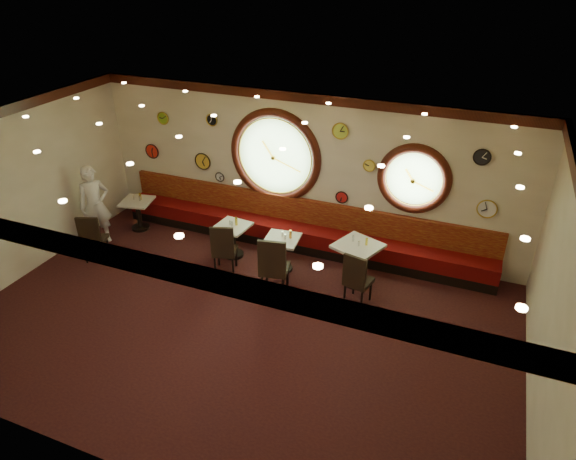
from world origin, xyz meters
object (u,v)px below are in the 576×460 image
object	(u,v)px
condiment_b_bottle	(236,221)
condiment_d_pepper	(359,244)
chair_a	(92,235)
chair_c	(273,263)
table_c	(282,250)
condiment_d_salt	(353,238)
condiment_b_salt	(230,223)
chair_d	(357,276)
condiment_c_pepper	(285,237)
condiment_d_bottle	(367,242)
table_a	(138,211)
condiment_c_salt	(282,234)
table_b	(233,237)
condiment_a_bottle	(140,196)
table_d	(357,259)
condiment_a_salt	(133,198)
waiter	(95,205)
condiment_c_bottle	(290,234)
condiment_b_pepper	(232,224)
chair_b	(224,246)
condiment_a_pepper	(140,198)

from	to	relation	value
condiment_b_bottle	condiment_d_pepper	bearing A→B (deg)	-1.95
chair_a	chair_c	xyz separation A→B (m)	(3.78, 0.28, 0.09)
table_c	condiment_d_salt	distance (m)	1.42
chair_a	condiment_b_salt	distance (m)	2.72
chair_d	condiment_c_pepper	size ratio (longest dim) A/B	5.80
chair_d	condiment_b_bottle	world-z (taller)	chair_d
condiment_b_salt	condiment_d_bottle	size ratio (longest dim) A/B	0.64
condiment_d_pepper	table_a	bearing A→B (deg)	176.93
chair_c	condiment_c_salt	distance (m)	0.94
table_a	condiment_d_salt	size ratio (longest dim) A/B	6.58
table_b	condiment_d_pepper	size ratio (longest dim) A/B	7.60
condiment_d_salt	condiment_d_bottle	size ratio (longest dim) A/B	0.81
condiment_a_bottle	condiment_c_pepper	bearing A→B (deg)	-6.70
chair_a	condiment_d_bottle	bearing A→B (deg)	-7.09
table_a	chair_d	xyz separation A→B (m)	(5.22, -0.89, 0.15)
table_d	condiment_a_salt	size ratio (longest dim) A/B	10.55
chair_a	waiter	world-z (taller)	waiter
table_b	condiment_d_pepper	distance (m)	2.63
condiment_c_pepper	condiment_c_bottle	size ratio (longest dim) A/B	0.67
condiment_a_salt	condiment_a_bottle	distance (m)	0.16
condiment_c_salt	condiment_b_pepper	size ratio (longest dim) A/B	1.03
chair_a	table_a	bearing A→B (deg)	69.40
condiment_b_salt	condiment_d_pepper	world-z (taller)	condiment_d_pepper
condiment_d_salt	condiment_b_pepper	distance (m)	2.45
condiment_a_salt	condiment_c_bottle	size ratio (longest dim) A/B	0.56
condiment_b_salt	condiment_c_salt	bearing A→B (deg)	-1.62
table_c	condiment_c_pepper	world-z (taller)	condiment_c_pepper
condiment_d_salt	condiment_d_pepper	xyz separation A→B (m)	(0.14, -0.12, -0.01)
chair_b	condiment_a_bottle	xyz separation A→B (m)	(-2.57, 0.95, 0.17)
table_b	condiment_a_salt	size ratio (longest dim) A/B	7.57
chair_c	chair_d	bearing A→B (deg)	0.10
chair_a	condiment_b_bottle	xyz separation A→B (m)	(2.54, 1.28, 0.20)
condiment_b_salt	table_a	bearing A→B (deg)	174.49
table_c	chair_a	xyz separation A→B (m)	(-3.59, -1.12, 0.15)
chair_c	condiment_c_salt	bearing A→B (deg)	91.20
condiment_d_pepper	condiment_c_bottle	bearing A→B (deg)	179.78
table_d	condiment_c_pepper	world-z (taller)	table_d
table_c	condiment_c_salt	xyz separation A→B (m)	(-0.02, 0.07, 0.31)
table_c	condiment_c_bottle	bearing A→B (deg)	26.88
condiment_b_bottle	condiment_a_bottle	bearing A→B (deg)	173.99
condiment_d_salt	condiment_a_pepper	distance (m)	4.87
chair_b	condiment_b_bottle	distance (m)	0.72
chair_d	waiter	distance (m)	5.67
table_b	condiment_b_pepper	size ratio (longest dim) A/B	6.98
table_d	condiment_a_bottle	xyz separation A→B (m)	(-5.01, 0.32, 0.25)
condiment_b_salt	waiter	size ratio (longest dim) A/B	0.05
condiment_d_salt	condiment_a_bottle	distance (m)	4.89
table_a	condiment_a_pepper	distance (m)	0.32
table_d	condiment_b_salt	world-z (taller)	table_d
condiment_b_salt	condiment_a_pepper	size ratio (longest dim) A/B	0.80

